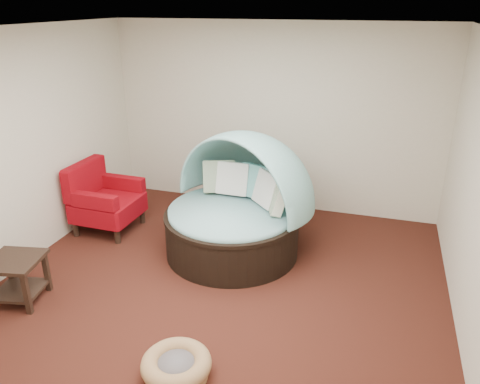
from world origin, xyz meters
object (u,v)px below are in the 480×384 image
(canopy_daybed, at_px, (237,199))
(red_armchair, at_px, (104,200))
(side_table, at_px, (17,274))
(pet_basket, at_px, (176,366))

(canopy_daybed, xyz_separation_m, red_armchair, (-1.99, 0.03, -0.28))
(canopy_daybed, bearing_deg, red_armchair, -157.68)
(side_table, bearing_deg, red_armchair, 91.99)
(red_armchair, relative_size, side_table, 1.55)
(pet_basket, xyz_separation_m, red_armchair, (-2.16, 2.34, 0.34))
(pet_basket, height_order, red_armchair, red_armchair)
(canopy_daybed, xyz_separation_m, pet_basket, (0.17, -2.31, -0.61))
(canopy_daybed, relative_size, red_armchair, 2.33)
(pet_basket, distance_m, side_table, 2.17)
(pet_basket, bearing_deg, side_table, 165.77)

